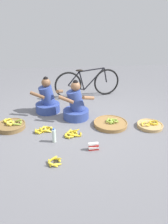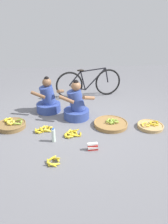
{
  "view_description": "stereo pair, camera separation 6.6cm",
  "coord_description": "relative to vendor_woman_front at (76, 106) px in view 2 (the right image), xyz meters",
  "views": [
    {
      "loc": [
        -0.42,
        -3.69,
        1.94
      ],
      "look_at": [
        0.0,
        -0.2,
        0.35
      ],
      "focal_mm": 34.55,
      "sensor_mm": 36.0,
      "label": 1
    },
    {
      "loc": [
        -0.35,
        -3.7,
        1.94
      ],
      "look_at": [
        0.0,
        -0.2,
        0.35
      ],
      "focal_mm": 34.55,
      "sensor_mm": 36.0,
      "label": 2
    }
  ],
  "objects": [
    {
      "name": "bicycle_leaning",
      "position": [
        0.41,
        1.24,
        0.1
      ],
      "size": [
        1.69,
        0.34,
        0.73
      ],
      "color": "black",
      "rests_on": "ground"
    },
    {
      "name": "packet_carton_stack",
      "position": [
        0.17,
        -1.18,
        -0.2
      ],
      "size": [
        0.17,
        0.08,
        0.12
      ],
      "color": "red",
      "rests_on": "ground"
    },
    {
      "name": "loose_bananas_mid_right",
      "position": [
        -0.43,
        -1.45,
        -0.23
      ],
      "size": [
        0.22,
        0.23,
        0.09
      ],
      "color": "yellow",
      "rests_on": "ground"
    },
    {
      "name": "ground_plane",
      "position": [
        0.1,
        -0.3,
        -0.26
      ],
      "size": [
        10.0,
        10.0,
        0.0
      ],
      "primitive_type": "plane",
      "color": "slate"
    },
    {
      "name": "vendor_woman_behind",
      "position": [
        -0.58,
        0.4,
        -0.01
      ],
      "size": [
        0.69,
        0.53,
        0.78
      ],
      "color": "#334793",
      "rests_on": "ground"
    },
    {
      "name": "vendor_woman_front",
      "position": [
        0.0,
        0.0,
        0.0
      ],
      "size": [
        0.73,
        0.52,
        0.81
      ],
      "color": "#334793",
      "rests_on": "ground"
    },
    {
      "name": "loose_bananas_front_center",
      "position": [
        -0.14,
        -0.7,
        -0.23
      ],
      "size": [
        0.33,
        0.3,
        0.09
      ],
      "color": "yellow",
      "rests_on": "ground"
    },
    {
      "name": "banana_basket_near_vendor",
      "position": [
        -1.24,
        -0.29,
        -0.2
      ],
      "size": [
        0.53,
        0.53,
        0.16
      ],
      "color": "brown",
      "rests_on": "ground"
    },
    {
      "name": "loose_bananas_front_left",
      "position": [
        -0.63,
        -0.48,
        -0.23
      ],
      "size": [
        0.35,
        0.27,
        0.09
      ],
      "color": "gold",
      "rests_on": "ground"
    },
    {
      "name": "banana_basket_mid_left",
      "position": [
        0.63,
        -0.41,
        -0.21
      ],
      "size": [
        0.65,
        0.65,
        0.14
      ],
      "color": "olive",
      "rests_on": "ground"
    },
    {
      "name": "banana_basket_back_center",
      "position": [
        1.35,
        -0.56,
        -0.22
      ],
      "size": [
        0.48,
        0.48,
        0.12
      ],
      "color": "tan",
      "rests_on": "ground"
    },
    {
      "name": "water_bottle",
      "position": [
        -0.44,
        -0.87,
        -0.14
      ],
      "size": [
        0.07,
        0.07,
        0.25
      ],
      "color": "silver",
      "rests_on": "ground"
    }
  ]
}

